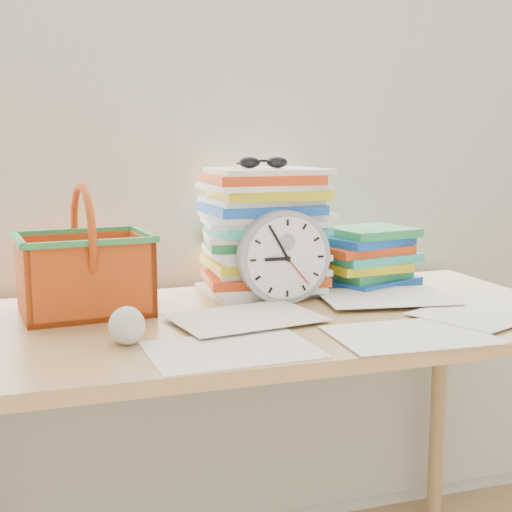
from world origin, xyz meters
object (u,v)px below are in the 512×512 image
object	(u,v)px
clock	(284,257)
book_stack	(365,257)
desk	(264,348)
basket	(84,250)
paper_stack	(265,231)

from	to	relation	value
clock	book_stack	distance (m)	0.30
desk	basket	distance (m)	0.45
basket	desk	bearing A→B (deg)	-26.17
clock	desk	bearing A→B (deg)	-129.26
clock	book_stack	bearing A→B (deg)	23.37
book_stack	basket	bearing A→B (deg)	-173.73
desk	clock	size ratio (longest dim) A/B	6.36
desk	book_stack	size ratio (longest dim) A/B	5.39
clock	basket	xyz separation A→B (m)	(-0.45, 0.04, 0.03)
desk	paper_stack	world-z (taller)	paper_stack
clock	book_stack	size ratio (longest dim) A/B	0.85
paper_stack	basket	xyz separation A→B (m)	(-0.45, -0.09, -0.01)
book_stack	paper_stack	bearing A→B (deg)	177.08
clock	basket	bearing A→B (deg)	175.22
book_stack	basket	distance (m)	0.74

